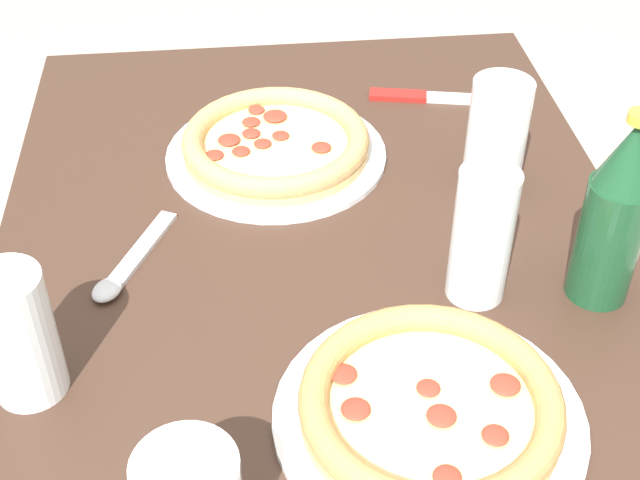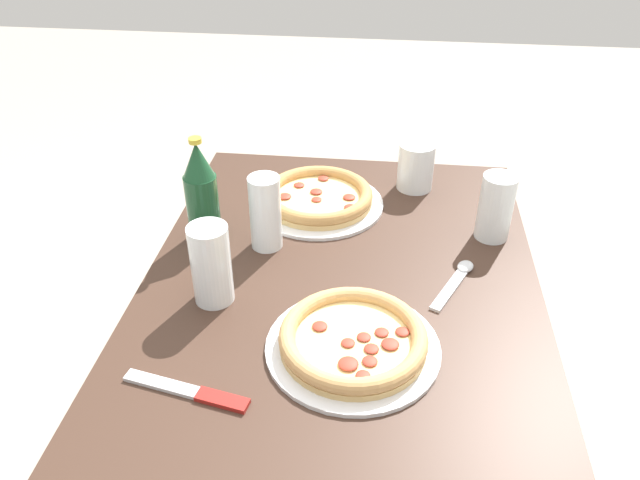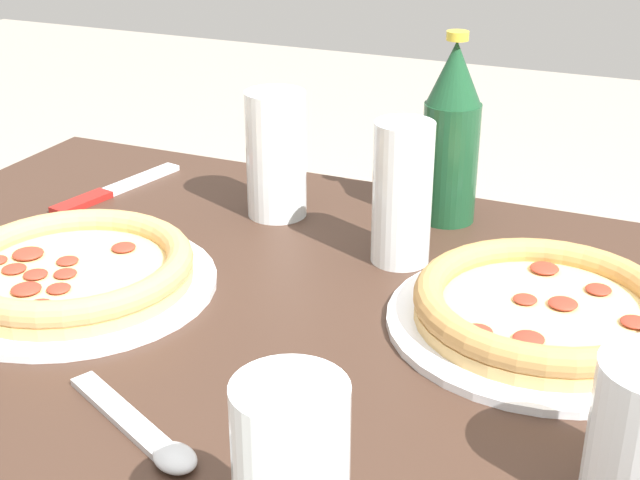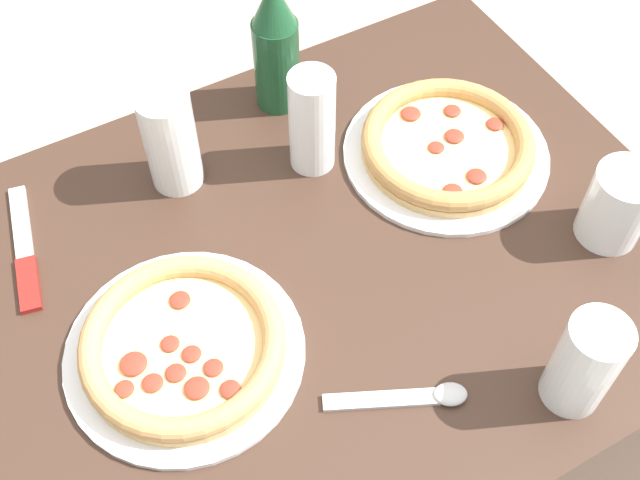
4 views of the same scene
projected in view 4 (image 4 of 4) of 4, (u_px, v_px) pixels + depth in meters
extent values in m
plane|color=#A89E8E|center=(311.00, 465.00, 1.60)|extent=(8.00, 8.00, 0.00)
cube|color=#3D281E|center=(310.00, 388.00, 1.31)|extent=(1.01, 0.74, 0.70)
cylinder|color=silver|center=(185.00, 352.00, 0.95)|extent=(0.29, 0.29, 0.01)
cylinder|color=tan|center=(184.00, 348.00, 0.95)|extent=(0.24, 0.24, 0.01)
cylinder|color=#EACC7F|center=(183.00, 345.00, 0.94)|extent=(0.21, 0.21, 0.00)
torus|color=tan|center=(182.00, 343.00, 0.93)|extent=(0.24, 0.24, 0.03)
ellipsoid|color=#A83323|center=(213.00, 368.00, 0.92)|extent=(0.02, 0.02, 0.01)
ellipsoid|color=#A83323|center=(133.00, 364.00, 0.92)|extent=(0.03, 0.03, 0.01)
ellipsoid|color=#A83323|center=(230.00, 389.00, 0.90)|extent=(0.02, 0.02, 0.01)
ellipsoid|color=#A83323|center=(176.00, 373.00, 0.91)|extent=(0.02, 0.02, 0.01)
ellipsoid|color=#A83323|center=(180.00, 300.00, 0.97)|extent=(0.03, 0.03, 0.01)
ellipsoid|color=#A83323|center=(153.00, 383.00, 0.91)|extent=(0.02, 0.02, 0.01)
ellipsoid|color=#A83323|center=(170.00, 344.00, 0.94)|extent=(0.02, 0.02, 0.00)
ellipsoid|color=#A83323|center=(192.00, 354.00, 0.93)|extent=(0.02, 0.02, 0.01)
ellipsoid|color=#A83323|center=(124.00, 389.00, 0.90)|extent=(0.02, 0.02, 0.00)
ellipsoid|color=#A83323|center=(197.00, 388.00, 0.90)|extent=(0.03, 0.03, 0.01)
cylinder|color=silver|center=(446.00, 154.00, 1.14)|extent=(0.29, 0.29, 0.01)
cylinder|color=tan|center=(447.00, 149.00, 1.13)|extent=(0.24, 0.24, 0.01)
cylinder|color=#EACC7F|center=(447.00, 145.00, 1.13)|extent=(0.21, 0.21, 0.00)
torus|color=tan|center=(448.00, 142.00, 1.12)|extent=(0.24, 0.24, 0.03)
ellipsoid|color=#A83323|center=(453.00, 191.00, 1.07)|extent=(0.03, 0.03, 0.01)
ellipsoid|color=#A83323|center=(452.00, 111.00, 1.16)|extent=(0.02, 0.02, 0.01)
ellipsoid|color=#A83323|center=(436.00, 147.00, 1.12)|extent=(0.02, 0.02, 0.00)
ellipsoid|color=#A83323|center=(477.00, 176.00, 1.09)|extent=(0.03, 0.03, 0.01)
ellipsoid|color=#A83323|center=(495.00, 124.00, 1.14)|extent=(0.03, 0.03, 0.01)
ellipsoid|color=#A83323|center=(454.00, 136.00, 1.13)|extent=(0.03, 0.03, 0.01)
ellipsoid|color=#A83323|center=(411.00, 113.00, 1.16)|extent=(0.03, 0.03, 0.01)
cylinder|color=white|center=(617.00, 205.00, 1.02)|extent=(0.08, 0.08, 0.11)
cylinder|color=#935123|center=(616.00, 209.00, 1.02)|extent=(0.07, 0.07, 0.09)
cylinder|color=white|center=(170.00, 140.00, 1.06)|extent=(0.07, 0.07, 0.15)
cylinder|color=orange|center=(174.00, 154.00, 1.08)|extent=(0.06, 0.06, 0.09)
cylinder|color=white|center=(585.00, 363.00, 0.87)|extent=(0.07, 0.07, 0.14)
cylinder|color=silver|center=(581.00, 370.00, 0.88)|extent=(0.06, 0.06, 0.11)
cylinder|color=white|center=(312.00, 122.00, 1.07)|extent=(0.06, 0.06, 0.16)
cylinder|color=#F4A323|center=(312.00, 135.00, 1.10)|extent=(0.05, 0.05, 0.10)
cylinder|color=#194728|center=(277.00, 64.00, 1.15)|extent=(0.07, 0.07, 0.14)
cone|color=#194728|center=(273.00, 2.00, 1.06)|extent=(0.06, 0.06, 0.07)
cube|color=maroon|center=(29.00, 284.00, 1.01)|extent=(0.04, 0.09, 0.01)
cube|color=silver|center=(21.00, 223.00, 1.07)|extent=(0.05, 0.12, 0.01)
cube|color=silver|center=(381.00, 400.00, 0.92)|extent=(0.13, 0.08, 0.01)
ellipsoid|color=silver|center=(450.00, 394.00, 0.92)|extent=(0.05, 0.04, 0.01)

